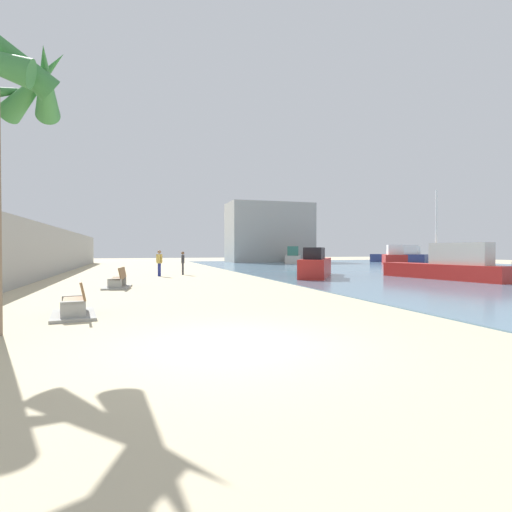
{
  "coord_description": "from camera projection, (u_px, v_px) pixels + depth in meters",
  "views": [
    {
      "loc": [
        -1.83,
        -7.26,
        1.83
      ],
      "look_at": [
        3.65,
        10.29,
        1.52
      ],
      "focal_mm": 27.43,
      "sensor_mm": 36.0,
      "label": 1
    }
  ],
  "objects": [
    {
      "name": "bench_near",
      "position": [
        74.0,
        308.0,
        10.68
      ],
      "size": [
        1.36,
        2.22,
        0.98
      ],
      "color": "#9E9E99",
      "rests_on": "ground"
    },
    {
      "name": "person_walking",
      "position": [
        183.0,
        261.0,
        28.02
      ],
      "size": [
        0.23,
        0.53,
        1.68
      ],
      "color": "#333338",
      "rests_on": "ground"
    },
    {
      "name": "harbor_building",
      "position": [
        269.0,
        233.0,
        56.36
      ],
      "size": [
        12.0,
        6.0,
        8.46
      ],
      "primitive_type": "cube",
      "color": "#9E9E99",
      "rests_on": "ground"
    },
    {
      "name": "boat_far_right",
      "position": [
        293.0,
        257.0,
        50.74
      ],
      "size": [
        4.51,
        7.11,
        2.18
      ],
      "color": "beige",
      "rests_on": "water_bay"
    },
    {
      "name": "bench_far",
      "position": [
        118.0,
        283.0,
        18.48
      ],
      "size": [
        1.35,
        2.22,
        0.98
      ],
      "color": "#9E9E99",
      "rests_on": "ground"
    },
    {
      "name": "boat_mid_bay",
      "position": [
        316.0,
        265.0,
        25.61
      ],
      "size": [
        4.8,
        6.45,
        1.91
      ],
      "color": "red",
      "rests_on": "water_bay"
    },
    {
      "name": "boat_far_left",
      "position": [
        400.0,
        256.0,
        54.1
      ],
      "size": [
        5.31,
        7.45,
        2.37
      ],
      "color": "navy",
      "rests_on": "water_bay"
    },
    {
      "name": "seawall",
      "position": [
        31.0,
        251.0,
        22.41
      ],
      "size": [
        0.8,
        64.0,
        3.43
      ],
      "primitive_type": "cube",
      "color": "#9E9E99",
      "rests_on": "ground"
    },
    {
      "name": "water_bay",
      "position": [
        466.0,
        272.0,
        31.84
      ],
      "size": [
        36.0,
        68.0,
        0.04
      ],
      "primitive_type": "cube",
      "color": "slate",
      "rests_on": "ground"
    },
    {
      "name": "boat_distant",
      "position": [
        394.0,
        257.0,
        46.42
      ],
      "size": [
        5.66,
        7.17,
        2.33
      ],
      "color": "red",
      "rests_on": "water_bay"
    },
    {
      "name": "ground_plane",
      "position": [
        165.0,
        278.0,
        24.68
      ],
      "size": [
        120.0,
        120.0,
        0.0
      ],
      "primitive_type": "plane",
      "color": "#C6B793"
    },
    {
      "name": "person_standing",
      "position": [
        159.0,
        261.0,
        26.46
      ],
      "size": [
        0.39,
        0.41,
        1.78
      ],
      "color": "navy",
      "rests_on": "ground"
    },
    {
      "name": "boat_outer",
      "position": [
        447.0,
        266.0,
        23.29
      ],
      "size": [
        2.94,
        7.98,
        5.42
      ],
      "color": "red",
      "rests_on": "water_bay"
    }
  ]
}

